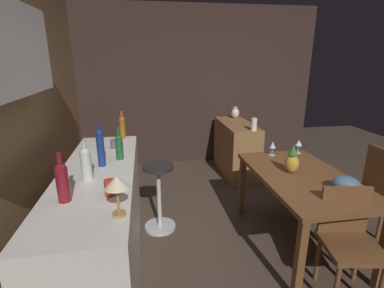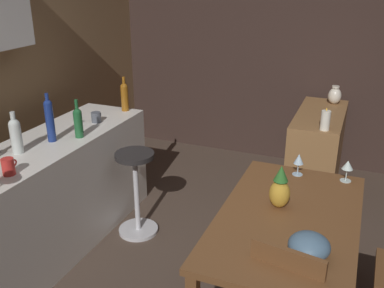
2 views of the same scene
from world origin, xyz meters
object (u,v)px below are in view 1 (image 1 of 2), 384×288
(wine_glass_right, at_px, (273,145))
(pineapple_centerpiece, at_px, (292,161))
(vase_ceramic_ivory, at_px, (235,113))
(sideboard_cabinet, at_px, (236,149))
(wine_bottle_green, at_px, (119,146))
(wine_bottle_clear, at_px, (86,162))
(dining_table, at_px, (302,184))
(wine_bottle_cobalt, at_px, (100,146))
(wine_bottle_amber, at_px, (122,126))
(cup_red, at_px, (110,188))
(chair_near_window, at_px, (348,238))
(wine_glass_left, at_px, (299,143))
(wine_bottle_ruby, at_px, (62,180))
(fruit_bowl, at_px, (346,184))
(counter_lamp, at_px, (117,185))
(chair_by_doorway, at_px, (366,188))
(bar_stool, at_px, (159,195))
(pillar_candle_tall, at_px, (254,124))
(cup_slate, at_px, (114,144))

(wine_glass_right, relative_size, pineapple_centerpiece, 0.58)
(vase_ceramic_ivory, bearing_deg, sideboard_cabinet, 167.48)
(wine_bottle_green, bearing_deg, wine_bottle_clear, 153.27)
(dining_table, distance_m, wine_bottle_cobalt, 1.87)
(wine_bottle_amber, xyz_separation_m, cup_red, (-1.44, -0.01, -0.09))
(dining_table, distance_m, chair_near_window, 0.63)
(wine_glass_left, height_order, wine_bottle_cobalt, wine_bottle_cobalt)
(wine_glass_left, bearing_deg, wine_glass_right, 94.30)
(wine_bottle_ruby, bearing_deg, wine_glass_left, -64.19)
(fruit_bowl, bearing_deg, counter_lamp, 101.49)
(chair_by_doorway, distance_m, wine_bottle_amber, 2.70)
(bar_stool, distance_m, fruit_bowl, 1.77)
(counter_lamp, bearing_deg, fruit_bowl, -78.51)
(wine_bottle_ruby, distance_m, vase_ceramic_ivory, 3.38)
(bar_stool, relative_size, pineapple_centerpiece, 2.65)
(wine_bottle_amber, height_order, wine_bottle_ruby, wine_bottle_ruby)
(pillar_candle_tall, bearing_deg, wine_glass_left, -163.02)
(cup_slate, relative_size, vase_ceramic_ivory, 0.61)
(vase_ceramic_ivory, bearing_deg, cup_slate, 131.78)
(wine_glass_right, height_order, wine_bottle_green, wine_bottle_green)
(wine_bottle_green, bearing_deg, pineapple_centerpiece, -96.88)
(wine_bottle_ruby, xyz_separation_m, cup_slate, (1.11, -0.22, -0.10))
(wine_bottle_amber, xyz_separation_m, wine_bottle_green, (-0.72, -0.02, -0.01))
(pineapple_centerpiece, height_order, cup_red, pineapple_centerpiece)
(chair_by_doorway, relative_size, wine_bottle_cobalt, 2.48)
(wine_glass_right, relative_size, wine_bottle_clear, 0.53)
(wine_glass_right, bearing_deg, vase_ceramic_ivory, -3.06)
(bar_stool, relative_size, wine_bottle_clear, 2.43)
(chair_by_doorway, distance_m, cup_slate, 2.64)
(wine_bottle_ruby, xyz_separation_m, vase_ceramic_ivory, (2.71, -2.01, -0.14))
(fruit_bowl, xyz_separation_m, pillar_candle_tall, (1.75, 0.12, 0.10))
(pineapple_centerpiece, xyz_separation_m, wine_bottle_ruby, (-0.57, 1.89, 0.19))
(chair_near_window, height_order, wine_bottle_clear, wine_bottle_clear)
(sideboard_cabinet, bearing_deg, wine_bottle_clear, 137.36)
(bar_stool, height_order, counter_lamp, counter_lamp)
(chair_near_window, distance_m, pillar_candle_tall, 2.04)
(chair_by_doorway, xyz_separation_m, wine_bottle_amber, (0.90, 2.48, 0.55))
(wine_glass_right, height_order, cup_slate, cup_slate)
(bar_stool, bearing_deg, pillar_candle_tall, -56.90)
(sideboard_cabinet, bearing_deg, bar_stool, 136.70)
(sideboard_cabinet, distance_m, vase_ceramic_ivory, 0.63)
(wine_bottle_clear, bearing_deg, bar_stool, -41.20)
(cup_slate, distance_m, vase_ceramic_ivory, 2.41)
(chair_near_window, xyz_separation_m, wine_bottle_green, (0.88, 1.73, 0.56))
(wine_bottle_clear, bearing_deg, wine_bottle_amber, -9.58)
(wine_bottle_green, bearing_deg, wine_glass_right, -79.36)
(cup_slate, bearing_deg, vase_ceramic_ivory, -48.22)
(sideboard_cabinet, height_order, pillar_candle_tall, pillar_candle_tall)
(wine_bottle_clear, relative_size, vase_ceramic_ivory, 1.61)
(pineapple_centerpiece, distance_m, wine_bottle_clear, 1.83)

